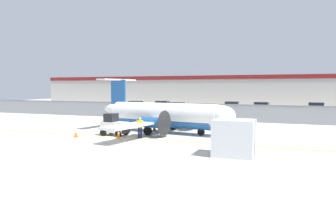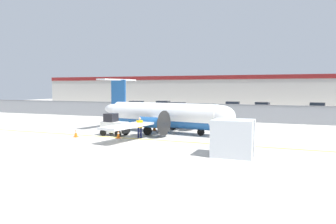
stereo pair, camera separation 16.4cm
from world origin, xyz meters
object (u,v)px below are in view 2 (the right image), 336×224
object	(u,v)px
traffic_cone_far_right	(223,139)
baggage_tug	(114,126)
traffic_cone_far_left	(76,133)
parked_car_4	(233,106)
cargo_container	(233,138)
parked_car_6	(282,112)
traffic_cone_near_left	(154,127)
parked_car_2	(177,107)
commuter_airplane	(166,115)
parked_car_0	(136,105)
ground_crew_worker	(140,126)
parked_car_1	(164,105)
parked_car_3	(205,109)
traffic_cone_near_right	(118,134)
parked_car_5	(263,107)
parked_car_7	(318,108)

from	to	relation	value
traffic_cone_far_right	baggage_tug	bearing A→B (deg)	178.48
traffic_cone_far_left	parked_car_4	size ratio (longest dim) A/B	0.15
cargo_container	parked_car_6	bearing A→B (deg)	85.26
traffic_cone_near_left	traffic_cone_far_left	xyz separation A→B (m)	(-4.31, -6.28, 0.00)
traffic_cone_far_left	baggage_tug	bearing A→B (deg)	38.45
traffic_cone_far_left	parked_car_2	size ratio (longest dim) A/B	0.15
commuter_airplane	parked_car_0	xyz separation A→B (m)	(-15.62, 23.95, -0.71)
ground_crew_worker	parked_car_2	distance (m)	26.52
traffic_cone_near_left	parked_car_2	size ratio (longest dim) A/B	0.15
parked_car_1	parked_car_6	world-z (taller)	same
traffic_cone_far_left	parked_car_3	size ratio (longest dim) A/B	0.15
baggage_tug	traffic_cone_far_left	size ratio (longest dim) A/B	3.73
commuter_airplane	cargo_container	bearing A→B (deg)	-37.46
parked_car_4	traffic_cone_near_right	bearing A→B (deg)	-98.00
traffic_cone_near_right	parked_car_6	bearing A→B (deg)	62.33
traffic_cone_far_right	parked_car_2	xyz separation A→B (m)	(-13.18, 25.58, 0.58)
parked_car_3	traffic_cone_near_left	bearing A→B (deg)	91.84
baggage_tug	parked_car_3	distance (m)	23.01
cargo_container	parked_car_2	size ratio (longest dim) A/B	0.57
traffic_cone_near_left	traffic_cone_near_right	bearing A→B (deg)	-97.24
traffic_cone_near_right	parked_car_3	distance (m)	24.17
parked_car_0	parked_car_5	distance (m)	21.66
traffic_cone_near_left	traffic_cone_far_left	size ratio (longest dim) A/B	1.00
cargo_container	parked_car_6	xyz separation A→B (m)	(1.59, 25.25, -0.21)
traffic_cone_near_left	parked_car_1	distance (m)	26.93
baggage_tug	parked_car_6	bearing A→B (deg)	61.67
parked_car_0	parked_car_2	size ratio (longest dim) A/B	1.01
traffic_cone_near_right	parked_car_2	distance (m)	26.97
ground_crew_worker	parked_car_6	size ratio (longest dim) A/B	0.39
baggage_tug	traffic_cone_near_left	world-z (taller)	baggage_tug
parked_car_6	parked_car_3	bearing A→B (deg)	-19.58
ground_crew_worker	parked_car_5	bearing A→B (deg)	155.48
parked_car_4	parked_car_6	world-z (taller)	same
traffic_cone_near_left	traffic_cone_far_right	xyz separation A→B (m)	(7.67, -4.57, 0.00)
parked_car_5	traffic_cone_near_right	bearing A→B (deg)	-97.67
traffic_cone_near_left	baggage_tug	bearing A→B (deg)	-113.06
commuter_airplane	parked_car_4	xyz separation A→B (m)	(0.79, 28.06, -0.71)
parked_car_5	parked_car_3	bearing A→B (deg)	-126.48
commuter_airplane	parked_car_6	xyz separation A→B (m)	(9.15, 17.39, -0.71)
traffic_cone_near_left	parked_car_4	distance (m)	27.16
traffic_cone_far_left	parked_car_6	bearing A→B (deg)	56.34
parked_car_3	parked_car_7	bearing A→B (deg)	-146.46
traffic_cone_near_right	parked_car_5	distance (m)	33.27
commuter_airplane	parked_car_5	distance (m)	28.35
traffic_cone_near_left	parked_car_4	bearing A→B (deg)	84.89
parked_car_7	commuter_airplane	bearing A→B (deg)	-108.91
parked_car_1	ground_crew_worker	bearing A→B (deg)	-74.01
traffic_cone_far_left	parked_car_4	bearing A→B (deg)	78.60
parked_car_2	parked_car_5	size ratio (longest dim) A/B	0.98
traffic_cone_near_right	traffic_cone_far_right	size ratio (longest dim) A/B	1.00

